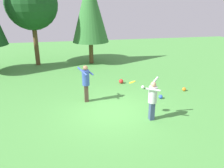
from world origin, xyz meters
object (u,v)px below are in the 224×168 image
at_px(ball_red, 121,81).
at_px(tree_left, 32,4).
at_px(person_catcher, 86,80).
at_px(ball_orange, 184,89).
at_px(person_thrower, 153,98).
at_px(frisbee, 132,82).
at_px(ball_blue, 161,97).
at_px(tree_center, 90,9).
at_px(ball_white, 143,87).

bearing_deg(ball_red, tree_left, 133.22).
distance_m(person_catcher, ball_orange, 5.39).
relative_size(ball_red, tree_left, 0.04).
relative_size(person_thrower, ball_orange, 8.93).
bearing_deg(frisbee, person_thrower, -24.35).
height_order(ball_orange, tree_left, tree_left).
height_order(ball_blue, tree_center, tree_center).
xyz_separation_m(person_thrower, frisbee, (-0.75, 0.34, 0.59)).
bearing_deg(ball_orange, tree_center, 120.42).
height_order(tree_center, tree_left, tree_center).
relative_size(ball_blue, tree_center, 0.03).
height_order(person_thrower, ball_orange, person_thrower).
xyz_separation_m(ball_blue, tree_left, (-6.57, 8.13, 4.31)).
distance_m(ball_white, ball_red, 1.47).
distance_m(ball_blue, tree_center, 9.09).
height_order(person_thrower, ball_white, person_thrower).
distance_m(person_thrower, ball_white, 3.60).
height_order(ball_white, ball_red, ball_red).
relative_size(ball_red, tree_center, 0.04).
bearing_deg(person_thrower, tree_center, -58.28).
height_order(ball_red, tree_left, tree_left).
xyz_separation_m(person_thrower, ball_orange, (2.90, 2.62, -0.86)).
bearing_deg(person_catcher, tree_center, 131.80).
height_order(person_catcher, frisbee, person_catcher).
bearing_deg(ball_white, tree_center, 108.30).
xyz_separation_m(ball_orange, ball_red, (-3.03, 1.89, 0.03)).
bearing_deg(ball_red, frisbee, -98.41).
bearing_deg(ball_red, ball_white, -49.13).
distance_m(ball_white, tree_left, 10.03).
relative_size(frisbee, ball_white, 1.95).
relative_size(frisbee, ball_blue, 1.86).
bearing_deg(tree_center, ball_orange, -59.58).
bearing_deg(ball_blue, tree_center, 107.74).
bearing_deg(ball_white, ball_red, 130.87).
bearing_deg(tree_center, ball_white, -71.70).
xyz_separation_m(person_thrower, person_catcher, (-2.40, 2.35, 0.10)).
distance_m(person_thrower, tree_center, 10.26).
bearing_deg(tree_center, tree_left, 175.06).
bearing_deg(ball_red, tree_center, 102.19).
xyz_separation_m(ball_orange, tree_center, (-4.15, 7.07, 4.00)).
bearing_deg(person_thrower, frisbee, -0.00).
bearing_deg(ball_white, tree_left, 132.84).
xyz_separation_m(person_catcher, tree_left, (-2.94, 7.69, 3.34)).
bearing_deg(ball_red, ball_orange, -31.91).
xyz_separation_m(ball_white, tree_left, (-6.16, 6.64, 4.31)).
xyz_separation_m(ball_white, ball_red, (-0.96, 1.11, 0.04)).
xyz_separation_m(ball_orange, tree_left, (-8.23, 7.42, 4.31)).
height_order(frisbee, tree_center, tree_center).
distance_m(ball_blue, tree_left, 11.30).
relative_size(frisbee, ball_orange, 1.87).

